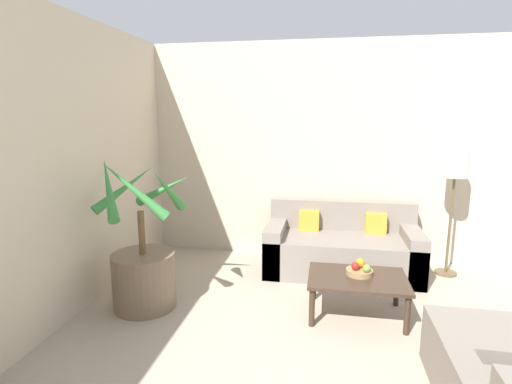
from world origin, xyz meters
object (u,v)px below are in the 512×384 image
Objects in this scene: sofa_loveseat at (341,249)px; apple_green at (367,268)px; coffee_table at (357,282)px; orange_fruit at (360,263)px; fruit_bowl at (359,272)px; ottoman at (482,356)px; floor_lamp at (455,174)px; apple_red at (355,266)px; potted_palm at (144,266)px.

sofa_loveseat reaches higher than apple_green.
coffee_table is 10.32× the size of orange_fruit.
ottoman is at bearing -49.90° from fruit_bowl.
coffee_table is 0.15m from apple_green.
floor_lamp reaches higher than orange_fruit.
apple_red is at bearing -85.26° from sofa_loveseat.
ottoman is at bearing -47.33° from coffee_table.
potted_palm is at bearing -174.98° from apple_green.
fruit_bowl is at bearing 22.92° from apple_red.
coffee_table is at bearing -175.78° from apple_green.
floor_lamp is 1.66m from orange_fruit.
coffee_table is 0.14m from apple_red.
sofa_loveseat is 0.97m from orange_fruit.
sofa_loveseat is at bearing 94.74° from apple_red.
sofa_loveseat is 1.08m from apple_green.
floor_lamp is at bearing 46.44° from fruit_bowl.
fruit_bowl is at bearing 130.10° from ottoman.
apple_green is 0.11× the size of ottoman.
ottoman is (0.69, -0.84, -0.25)m from apple_green.
potted_palm is 1.67× the size of coffee_table.
sofa_loveseat is 2.65× the size of ottoman.
fruit_bowl is 3.31× the size of apple_red.
orange_fruit is at bearing 76.55° from coffee_table.
apple_green is 1.11m from ottoman.
ottoman is at bearing -65.22° from sofa_loveseat.
coffee_table is 1.14m from ottoman.
potted_palm is 1.97m from apple_red.
sofa_loveseat is at bearing 97.10° from fruit_bowl.
floor_lamp reaches higher than apple_red.
coffee_table is at bearing -61.30° from apple_red.
potted_palm is 17.19× the size of orange_fruit.
potted_palm is 2.23× the size of ottoman.
orange_fruit is at bearing 8.27° from potted_palm.
potted_palm is at bearing -171.73° from orange_fruit.
fruit_bowl is 3.44× the size of apple_green.
orange_fruit is (0.05, 0.08, 0.01)m from apple_red.
orange_fruit is at bearing 57.38° from apple_red.
fruit_bowl is (2.00, 0.23, -0.01)m from potted_palm.
potted_palm is at bearing -146.62° from sofa_loveseat.
orange_fruit is (-0.05, 0.11, 0.01)m from apple_green.
fruit_bowl is at bearing 6.61° from potted_palm.
floor_lamp is 2.18× the size of ottoman.
sofa_loveseat reaches higher than coffee_table.
fruit_bowl reaches higher than ottoman.
fruit_bowl is (-1.07, -1.13, -0.78)m from floor_lamp.
orange_fruit is (0.13, -0.94, 0.19)m from sofa_loveseat.
potted_palm reaches higher than sofa_loveseat.
apple_red is 0.09m from orange_fruit.
fruit_bowl is 0.37× the size of ottoman.
orange_fruit is (2.01, 0.29, 0.06)m from potted_palm.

